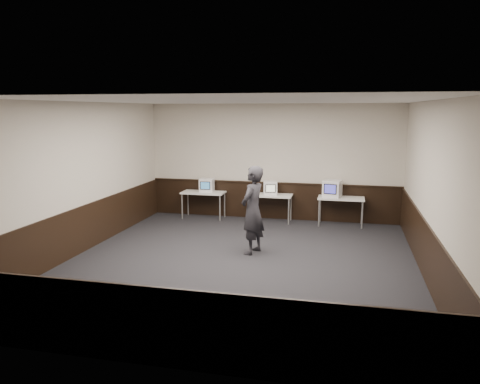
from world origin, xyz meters
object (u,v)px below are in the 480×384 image
at_px(desk_left, 203,194).
at_px(emac_right, 332,189).
at_px(desk_right, 341,200).
at_px(desk_center, 270,197).
at_px(emac_center, 270,188).
at_px(person, 253,210).
at_px(emac_left, 207,185).

relative_size(desk_left, emac_right, 2.20).
bearing_deg(desk_right, desk_center, 180.00).
distance_m(emac_center, person, 2.92).
relative_size(desk_center, desk_right, 1.00).
relative_size(emac_center, emac_right, 0.83).
xyz_separation_m(desk_right, person, (-1.79, -2.92, 0.26)).
bearing_deg(emac_right, desk_center, -167.52).
bearing_deg(emac_left, emac_center, -5.77).
bearing_deg(desk_right, emac_center, -179.92).
relative_size(desk_left, desk_right, 1.00).
height_order(desk_center, person, person).
xyz_separation_m(emac_left, emac_center, (1.81, -0.04, -0.01)).
height_order(desk_left, desk_right, same).
relative_size(desk_left, emac_left, 2.79).
xyz_separation_m(desk_center, emac_right, (1.66, 0.04, 0.29)).
xyz_separation_m(desk_right, emac_left, (-3.71, 0.04, 0.26)).
bearing_deg(emac_left, desk_center, -5.69).
bearing_deg(person, emac_center, -160.99).
bearing_deg(emac_right, desk_right, 2.89).
height_order(desk_right, person, person).
bearing_deg(desk_right, emac_right, 171.62).
relative_size(desk_right, emac_left, 2.79).
distance_m(desk_left, emac_center, 1.92).
bearing_deg(desk_right, person, -121.48).
xyz_separation_m(emac_left, person, (1.92, -2.96, -0.00)).
distance_m(desk_center, emac_left, 1.83).
distance_m(desk_left, emac_right, 3.57).
relative_size(desk_center, emac_right, 2.20).
bearing_deg(emac_center, emac_right, -11.32).
distance_m(desk_left, emac_left, 0.28).
distance_m(emac_left, person, 3.53).
distance_m(desk_right, emac_right, 0.38).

